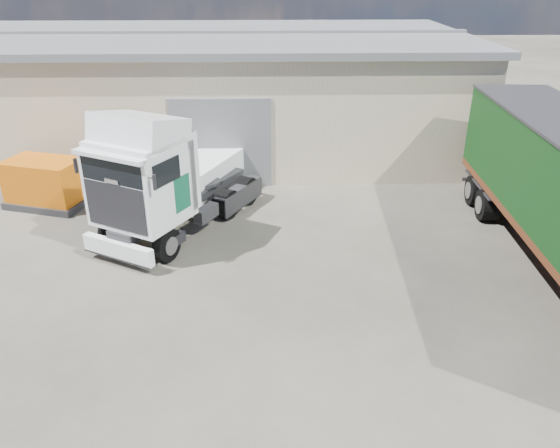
{
  "coord_description": "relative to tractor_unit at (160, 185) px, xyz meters",
  "views": [
    {
      "loc": [
        -0.24,
        -10.97,
        8.34
      ],
      "look_at": [
        0.15,
        3.0,
        1.6
      ],
      "focal_mm": 35.0,
      "sensor_mm": 36.0,
      "label": 1
    }
  ],
  "objects": [
    {
      "name": "orange_skip",
      "position": [
        -4.8,
        2.81,
        -1.1
      ],
      "size": [
        3.24,
        2.53,
        1.78
      ],
      "rotation": [
        0.0,
        0.0,
        -0.3
      ],
      "color": "#2D2D30",
      "rests_on": "ground"
    },
    {
      "name": "warehouse",
      "position": [
        -2.34,
        10.59,
        0.79
      ],
      "size": [
        30.6,
        12.6,
        5.42
      ],
      "color": "beige",
      "rests_on": "ground"
    },
    {
      "name": "ground",
      "position": [
        3.65,
        -5.41,
        -1.87
      ],
      "size": [
        120.0,
        120.0,
        0.0
      ],
      "primitive_type": "plane",
      "color": "black",
      "rests_on": "ground"
    },
    {
      "name": "panel_van",
      "position": [
        0.98,
        3.03,
        -1.04
      ],
      "size": [
        3.07,
        4.27,
        1.62
      ],
      "rotation": [
        0.0,
        0.0,
        -0.42
      ],
      "color": "black",
      "rests_on": "ground"
    },
    {
      "name": "tractor_unit",
      "position": [
        0.0,
        0.0,
        0.0
      ],
      "size": [
        5.34,
        6.9,
        4.45
      ],
      "rotation": [
        0.0,
        0.0,
        -0.5
      ],
      "color": "black",
      "rests_on": "ground"
    }
  ]
}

